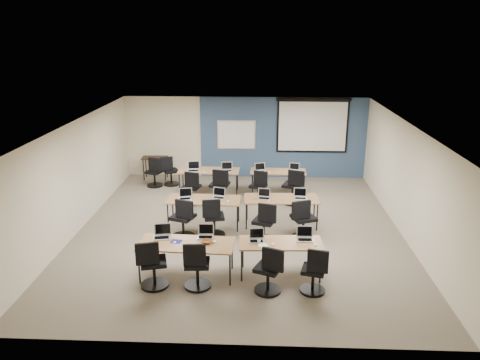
{
  "coord_description": "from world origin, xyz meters",
  "views": [
    {
      "loc": [
        0.51,
        -10.79,
        4.82
      ],
      "look_at": [
        0.0,
        0.4,
        1.18
      ],
      "focal_mm": 35.0,
      "sensor_mm": 36.0,
      "label": 1
    }
  ],
  "objects_px": {
    "laptop_7": "(300,196)",
    "task_chair_10": "(259,189)",
    "laptop_0": "(162,234)",
    "task_chair_5": "(214,221)",
    "training_table_mid_left": "(204,201)",
    "whiteboard": "(236,135)",
    "task_chair_0": "(153,268)",
    "task_chair_8": "(192,190)",
    "task_chair_1": "(197,269)",
    "laptop_3": "(305,236)",
    "laptop_10": "(260,170)",
    "laptop_4": "(185,196)",
    "task_chair_6": "(265,225)",
    "task_chair_3": "(314,274)",
    "laptop_11": "(295,169)",
    "spare_chair_a": "(170,173)",
    "training_table_front_right": "(281,244)",
    "laptop_8": "(193,168)",
    "training_table_back_left": "(209,171)",
    "task_chair_9": "(220,189)",
    "spare_chair_b": "(155,174)",
    "task_chair_4": "(183,222)",
    "task_chair_2": "(269,273)",
    "training_table_mid_right": "(281,200)",
    "training_table_back_right": "(278,173)",
    "training_table_front_left": "(186,245)",
    "laptop_6": "(264,196)",
    "projector_screen": "(313,123)",
    "laptop_9": "(227,169)",
    "task_chair_11": "(293,189)",
    "laptop_5": "(219,195)",
    "task_chair_7": "(303,223)",
    "utility_table": "(155,160)",
    "laptop_2": "(257,238)",
    "laptop_1": "(206,234)"
  },
  "relations": [
    {
      "from": "laptop_2",
      "to": "laptop_9",
      "type": "height_order",
      "value": "laptop_9"
    },
    {
      "from": "task_chair_6",
      "to": "utility_table",
      "type": "distance_m",
      "value": 5.97
    },
    {
      "from": "task_chair_7",
      "to": "laptop_0",
      "type": "bearing_deg",
      "value": -174.1
    },
    {
      "from": "laptop_4",
      "to": "laptop_2",
      "type": "bearing_deg",
      "value": -63.89
    },
    {
      "from": "training_table_back_right",
      "to": "task_chair_4",
      "type": "xyz_separation_m",
      "value": [
        -2.35,
        -3.29,
        -0.25
      ]
    },
    {
      "from": "laptop_0",
      "to": "task_chair_5",
      "type": "height_order",
      "value": "task_chair_5"
    },
    {
      "from": "laptop_10",
      "to": "laptop_3",
      "type": "bearing_deg",
      "value": -98.5
    },
    {
      "from": "laptop_0",
      "to": "laptop_6",
      "type": "height_order",
      "value": "laptop_0"
    },
    {
      "from": "laptop_5",
      "to": "task_chair_5",
      "type": "height_order",
      "value": "task_chair_5"
    },
    {
      "from": "task_chair_0",
      "to": "task_chair_6",
      "type": "relative_size",
      "value": 1.01
    },
    {
      "from": "training_table_back_left",
      "to": "utility_table",
      "type": "xyz_separation_m",
      "value": [
        -1.95,
        1.33,
        -0.04
      ]
    },
    {
      "from": "training_table_mid_right",
      "to": "task_chair_4",
      "type": "distance_m",
      "value": 2.55
    },
    {
      "from": "task_chair_7",
      "to": "utility_table",
      "type": "height_order",
      "value": "task_chair_7"
    },
    {
      "from": "task_chair_0",
      "to": "task_chair_8",
      "type": "bearing_deg",
      "value": 74.33
    },
    {
      "from": "task_chair_3",
      "to": "laptop_11",
      "type": "distance_m",
      "value": 5.65
    },
    {
      "from": "task_chair_1",
      "to": "laptop_3",
      "type": "xyz_separation_m",
      "value": [
        2.12,
        0.76,
        0.38
      ]
    },
    {
      "from": "training_table_back_left",
      "to": "laptop_0",
      "type": "relative_size",
      "value": 5.26
    },
    {
      "from": "laptop_7",
      "to": "task_chair_10",
      "type": "height_order",
      "value": "task_chair_10"
    },
    {
      "from": "whiteboard",
      "to": "task_chair_6",
      "type": "height_order",
      "value": "whiteboard"
    },
    {
      "from": "task_chair_8",
      "to": "spare_chair_b",
      "type": "relative_size",
      "value": 1.02
    },
    {
      "from": "training_table_front_right",
      "to": "task_chair_3",
      "type": "relative_size",
      "value": 1.73
    },
    {
      "from": "task_chair_5",
      "to": "training_table_front_left",
      "type": "bearing_deg",
      "value": -111.13
    },
    {
      "from": "laptop_6",
      "to": "laptop_11",
      "type": "xyz_separation_m",
      "value": [
        0.92,
        2.41,
        -0.0
      ]
    },
    {
      "from": "training_table_back_left",
      "to": "task_chair_11",
      "type": "height_order",
      "value": "task_chair_11"
    },
    {
      "from": "laptop_0",
      "to": "training_table_mid_left",
      "type": "bearing_deg",
      "value": 65.13
    },
    {
      "from": "task_chair_4",
      "to": "laptop_7",
      "type": "distance_m",
      "value": 3.01
    },
    {
      "from": "task_chair_9",
      "to": "laptop_11",
      "type": "distance_m",
      "value": 2.38
    },
    {
      "from": "task_chair_10",
      "to": "laptop_8",
      "type": "bearing_deg",
      "value": -178.25
    },
    {
      "from": "projector_screen",
      "to": "task_chair_9",
      "type": "bearing_deg",
      "value": -138.05
    },
    {
      "from": "laptop_3",
      "to": "spare_chair_a",
      "type": "height_order",
      "value": "laptop_3"
    },
    {
      "from": "training_table_front_left",
      "to": "training_table_back_right",
      "type": "relative_size",
      "value": 1.15
    },
    {
      "from": "laptop_4",
      "to": "task_chair_6",
      "type": "bearing_deg",
      "value": -35.37
    },
    {
      "from": "training_table_mid_right",
      "to": "training_table_back_right",
      "type": "distance_m",
      "value": 2.36
    },
    {
      "from": "projector_screen",
      "to": "training_table_mid_right",
      "type": "bearing_deg",
      "value": -105.75
    },
    {
      "from": "training_table_front_left",
      "to": "task_chair_0",
      "type": "height_order",
      "value": "task_chair_0"
    },
    {
      "from": "task_chair_2",
      "to": "task_chair_5",
      "type": "bearing_deg",
      "value": 140.31
    },
    {
      "from": "laptop_4",
      "to": "laptop_7",
      "type": "height_order",
      "value": "laptop_4"
    },
    {
      "from": "task_chair_10",
      "to": "projector_screen",
      "type": "bearing_deg",
      "value": 74.39
    },
    {
      "from": "laptop_1",
      "to": "spare_chair_b",
      "type": "height_order",
      "value": "spare_chair_b"
    },
    {
      "from": "training_table_mid_left",
      "to": "laptop_11",
      "type": "height_order",
      "value": "laptop_11"
    },
    {
      "from": "task_chair_9",
      "to": "spare_chair_b",
      "type": "xyz_separation_m",
      "value": [
        -2.2,
        1.38,
        -0.03
      ]
    },
    {
      "from": "laptop_4",
      "to": "task_chair_8",
      "type": "relative_size",
      "value": 0.33
    },
    {
      "from": "training_table_front_right",
      "to": "laptop_8",
      "type": "height_order",
      "value": "laptop_8"
    },
    {
      "from": "laptop_0",
      "to": "task_chair_7",
      "type": "height_order",
      "value": "task_chair_7"
    },
    {
      "from": "training_table_back_right",
      "to": "laptop_2",
      "type": "bearing_deg",
      "value": -95.27
    },
    {
      "from": "training_table_mid_left",
      "to": "whiteboard",
      "type": "bearing_deg",
      "value": 84.13
    },
    {
      "from": "task_chair_2",
      "to": "laptop_9",
      "type": "bearing_deg",
      "value": 124.83
    },
    {
      "from": "task_chair_0",
      "to": "task_chair_11",
      "type": "xyz_separation_m",
      "value": [
        3.0,
        4.72,
        0.01
      ]
    },
    {
      "from": "training_table_mid_left",
      "to": "laptop_0",
      "type": "relative_size",
      "value": 5.29
    },
    {
      "from": "laptop_3",
      "to": "task_chair_10",
      "type": "xyz_separation_m",
      "value": [
        -0.96,
        4.06,
        -0.39
      ]
    }
  ]
}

